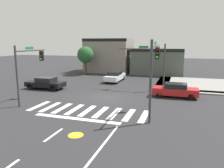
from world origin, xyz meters
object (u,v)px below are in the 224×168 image
(traffic_signal_southwest, at_px, (29,64))
(traffic_signal_southeast, at_px, (154,65))
(car_black, at_px, (46,83))
(car_white, at_px, (115,76))
(traffic_signal_northeast, at_px, (147,59))
(car_red, at_px, (175,90))
(roadside_tree, at_px, (85,55))

(traffic_signal_southwest, relative_size, traffic_signal_southeast, 0.92)
(car_black, bearing_deg, traffic_signal_southeast, -24.05)
(car_white, bearing_deg, traffic_signal_southeast, 27.79)
(traffic_signal_southwest, height_order, traffic_signal_northeast, traffic_signal_northeast)
(traffic_signal_southwest, xyz_separation_m, car_black, (-2.10, 5.41, -2.84))
(traffic_signal_northeast, xyz_separation_m, car_black, (-11.43, -3.38, -2.89))
(traffic_signal_southwest, height_order, car_red, traffic_signal_southwest)
(traffic_signal_southwest, relative_size, roadside_tree, 1.09)
(traffic_signal_southwest, distance_m, car_white, 13.76)
(car_black, xyz_separation_m, car_white, (6.36, 7.37, 0.02))
(traffic_signal_northeast, xyz_separation_m, car_red, (3.38, -2.77, -2.89))
(roadside_tree, bearing_deg, car_red, -37.45)
(traffic_signal_southwest, bearing_deg, roadside_tree, 7.83)
(car_red, xyz_separation_m, car_white, (-8.45, 6.76, 0.02))
(traffic_signal_northeast, distance_m, roadside_tree, 14.69)
(car_red, bearing_deg, car_black, -177.66)
(traffic_signal_southeast, distance_m, car_black, 15.00)
(traffic_signal_northeast, xyz_separation_m, traffic_signal_southeast, (1.96, -9.35, 0.27))
(traffic_signal_southwest, xyz_separation_m, traffic_signal_northeast, (9.33, 8.79, 0.06))
(traffic_signal_southwest, height_order, traffic_signal_southeast, traffic_signal_southeast)
(traffic_signal_southwest, bearing_deg, traffic_signal_northeast, -46.71)
(traffic_signal_southeast, bearing_deg, car_black, 65.95)
(traffic_signal_southwest, distance_m, traffic_signal_northeast, 12.82)
(car_black, distance_m, car_white, 9.73)
(traffic_signal_southwest, distance_m, car_black, 6.46)
(traffic_signal_northeast, xyz_separation_m, car_white, (-5.07, 3.99, -2.87))
(car_red, height_order, roadside_tree, roadside_tree)
(roadside_tree, bearing_deg, car_white, -35.85)
(traffic_signal_northeast, relative_size, car_black, 1.19)
(traffic_signal_northeast, bearing_deg, traffic_signal_southwest, 43.29)
(traffic_signal_northeast, bearing_deg, roadside_tree, -36.87)
(traffic_signal_southwest, distance_m, car_red, 14.35)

